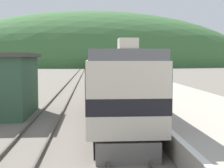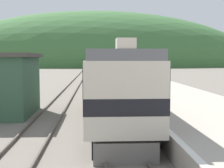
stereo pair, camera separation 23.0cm
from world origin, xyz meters
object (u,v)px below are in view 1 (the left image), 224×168
express_train_lead_car (109,80)px  carriage_third (96,65)px  carriage_fourth (94,64)px  carriage_second (99,69)px  carriage_fifth (93,63)px

express_train_lead_car → carriage_third: express_train_lead_car is taller
express_train_lead_car → carriage_fourth: size_ratio=0.97×
express_train_lead_car → carriage_second: (0.00, 23.41, -0.01)m
carriage_fifth → carriage_fourth: bearing=-90.0°
carriage_third → carriage_fourth: size_ratio=1.00×
carriage_second → carriage_fourth: (0.00, 47.11, 0.00)m
express_train_lead_car → carriage_fourth: 70.52m
carriage_third → carriage_fourth: (0.00, 23.56, 0.00)m
express_train_lead_car → carriage_fifth: 94.08m
carriage_fourth → carriage_second: bearing=-90.0°
express_train_lead_car → carriage_fifth: size_ratio=0.97×
express_train_lead_car → carriage_third: 46.97m
carriage_fifth → carriage_third: bearing=-90.0°
carriage_fourth → carriage_fifth: 23.56m
carriage_second → carriage_fifth: (0.00, 70.67, 0.00)m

